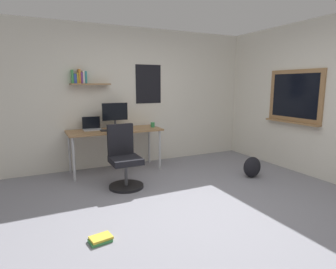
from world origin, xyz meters
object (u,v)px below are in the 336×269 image
Objects in this scene: laptop at (92,127)px; computer_mouse at (127,129)px; coffee_mug at (153,125)px; desk at (115,133)px; office_chair at (124,161)px; book_stack_on_floor at (101,239)px; keyboard at (111,130)px; backpack at (252,167)px; monitor_primary at (115,114)px.

laptop reaches higher than computer_mouse.
desk is at bearing 177.61° from coffee_mug.
office_chair is 10.33× the size of coffee_mug.
desk is at bearing -22.43° from laptop.
keyboard is at bearing 71.97° from book_stack_on_floor.
book_stack_on_floor is (-0.68, -1.39, -0.38)m from office_chair.
desk reaches higher than backpack.
coffee_mug reaches higher than desk.
keyboard is (0.02, 0.76, 0.36)m from office_chair.
coffee_mug is at bearing 55.75° from book_stack_on_floor.
coffee_mug reaches higher than book_stack_on_floor.
book_stack_on_floor is (-1.50, -2.20, -0.78)m from coffee_mug.
coffee_mug is (1.08, -0.18, -0.01)m from laptop.
office_chair is 1.13m from monitor_primary.
monitor_primary is 5.04× the size of coffee_mug.
computer_mouse reaches higher than keyboard.
computer_mouse is at bearing -174.48° from coffee_mug.
backpack is at bearing -13.95° from office_chair.
laptop is (-0.37, 0.15, 0.12)m from desk.
coffee_mug is (0.72, -0.03, 0.12)m from desk.
book_stack_on_floor is at bearing -116.19° from office_chair.
computer_mouse is (0.30, 0.76, 0.36)m from office_chair.
book_stack_on_floor is (-0.82, -2.33, -1.00)m from monitor_primary.
monitor_primary is (0.14, 0.94, 0.62)m from office_chair.
coffee_mug is at bearing 133.48° from backpack.
monitor_primary reaches higher than backpack.
desk is 0.23m from computer_mouse.
laptop is 2.98× the size of computer_mouse.
backpack is at bearing -37.03° from monitor_primary.
keyboard is at bearing -123.73° from monitor_primary.
computer_mouse is 0.30× the size of backpack.
computer_mouse is at bearing -0.00° from keyboard.
book_stack_on_floor is at bearing -109.41° from monitor_primary.
office_chair reaches higher than keyboard.
desk is 4.69× the size of backpack.
computer_mouse is 2.26m from backpack.
coffee_mug is 2.77m from book_stack_on_floor.
office_chair is at bearing -135.18° from coffee_mug.
desk is 1.72× the size of office_chair.
keyboard is at bearing -135.58° from desk.
computer_mouse is (0.57, -0.23, -0.04)m from laptop.
desk is 4.41× the size of keyboard.
desk is 5.26× the size of laptop.
desk is at bearing -111.55° from monitor_primary.
office_chair is (-0.10, -0.84, -0.28)m from desk.
office_chair is 2.14m from backpack.
monitor_primary is 0.34m from keyboard.
laptop is at bearing 80.15° from book_stack_on_floor.
backpack is at bearing -34.46° from desk.
desk is at bearing 44.42° from keyboard.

